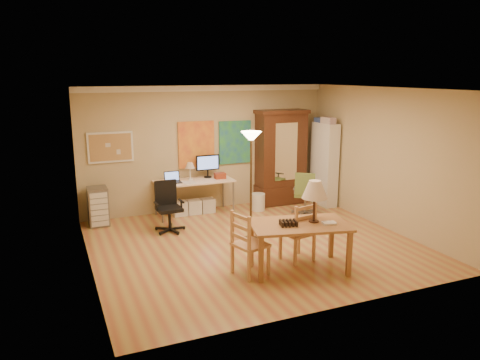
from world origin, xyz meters
name	(u,v)px	position (x,y,z in m)	size (l,w,h in m)	color
floor	(254,244)	(0.00, 0.00, 0.00)	(5.50, 5.50, 0.00)	#A65F3B
crown_molding	(207,88)	(0.00, 2.46, 2.64)	(5.50, 0.08, 0.12)	white
corkboard	(111,147)	(-2.05, 2.47, 1.50)	(0.90, 0.04, 0.62)	tan
art_panel_left	(196,145)	(-0.25, 2.47, 1.45)	(0.80, 0.04, 1.00)	yellow
art_panel_right	(235,142)	(0.65, 2.47, 1.45)	(0.75, 0.04, 0.95)	#246692
dining_table	(305,214)	(0.28, -1.24, 0.87)	(1.63, 1.19, 1.38)	brown
ladder_chair_back	(299,234)	(0.36, -0.94, 0.45)	(0.53, 0.51, 0.97)	tan
ladder_chair_left	(249,245)	(-0.59, -1.13, 0.46)	(0.54, 0.56, 0.99)	tan
torchiere_lamp	(251,154)	(0.04, 0.23, 1.58)	(0.36, 0.36, 1.97)	#44321B
computer_desk	(195,193)	(-0.40, 2.16, 0.45)	(1.64, 0.72, 1.24)	beige
office_chair_black	(169,218)	(-1.19, 1.28, 0.26)	(0.59, 0.59, 0.96)	black
office_chair_green	(305,203)	(1.75, 1.21, 0.25)	(0.59, 0.60, 0.94)	slate
drawer_cart	(98,206)	(-2.40, 2.18, 0.38)	(0.38, 0.46, 0.76)	slate
armoire	(281,163)	(1.68, 2.24, 0.94)	(1.17, 0.56, 2.15)	#341A0E
bookshelf	(324,164)	(2.55, 1.77, 0.93)	(0.28, 0.75, 1.87)	white
wastebin	(258,202)	(0.96, 1.89, 0.19)	(0.30, 0.30, 0.38)	silver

